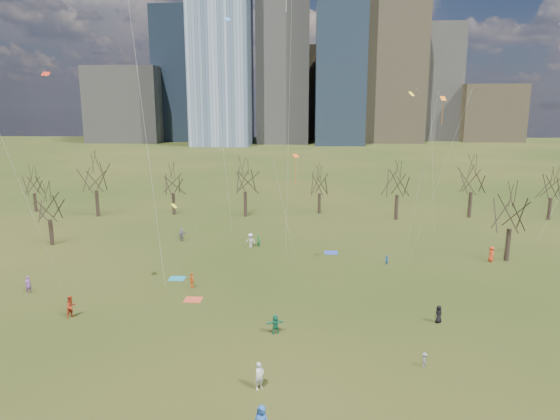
{
  "coord_description": "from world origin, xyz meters",
  "views": [
    {
      "loc": [
        2.53,
        -38.61,
        17.61
      ],
      "look_at": [
        0.0,
        12.0,
        7.0
      ],
      "focal_mm": 32.0,
      "sensor_mm": 36.0,
      "label": 1
    }
  ],
  "objects_px": {
    "blanket_teal": "(177,278)",
    "person_2": "(71,307)",
    "blanket_crimson": "(193,300)",
    "person_4": "(192,281)",
    "person_1": "(259,376)",
    "blanket_navy": "(331,253)"
  },
  "relations": [
    {
      "from": "blanket_crimson",
      "to": "person_2",
      "type": "xyz_separation_m",
      "value": [
        -9.4,
        -4.4,
        0.96
      ]
    },
    {
      "from": "blanket_teal",
      "to": "person_4",
      "type": "distance_m",
      "value": 3.47
    },
    {
      "from": "blanket_crimson",
      "to": "person_4",
      "type": "height_order",
      "value": "person_4"
    },
    {
      "from": "blanket_crimson",
      "to": "person_2",
      "type": "bearing_deg",
      "value": -154.89
    },
    {
      "from": "blanket_navy",
      "to": "person_1",
      "type": "xyz_separation_m",
      "value": [
        -6.04,
        -30.3,
        0.89
      ]
    },
    {
      "from": "person_4",
      "to": "blanket_crimson",
      "type": "bearing_deg",
      "value": 160.36
    },
    {
      "from": "blanket_crimson",
      "to": "person_4",
      "type": "bearing_deg",
      "value": 104.2
    },
    {
      "from": "person_1",
      "to": "person_2",
      "type": "distance_m",
      "value": 19.66
    },
    {
      "from": "blanket_teal",
      "to": "blanket_crimson",
      "type": "distance_m",
      "value": 6.37
    },
    {
      "from": "person_2",
      "to": "person_4",
      "type": "height_order",
      "value": "person_2"
    },
    {
      "from": "blanket_navy",
      "to": "person_2",
      "type": "height_order",
      "value": "person_2"
    },
    {
      "from": "blanket_teal",
      "to": "person_2",
      "type": "relative_size",
      "value": 0.82
    },
    {
      "from": "person_2",
      "to": "blanket_teal",
      "type": "bearing_deg",
      "value": -3.87
    },
    {
      "from": "blanket_navy",
      "to": "blanket_crimson",
      "type": "xyz_separation_m",
      "value": [
        -13.53,
        -15.83,
        0.0
      ]
    },
    {
      "from": "blanket_navy",
      "to": "blanket_crimson",
      "type": "relative_size",
      "value": 1.0
    },
    {
      "from": "blanket_crimson",
      "to": "person_1",
      "type": "height_order",
      "value": "person_1"
    },
    {
      "from": "blanket_teal",
      "to": "blanket_navy",
      "type": "bearing_deg",
      "value": 31.69
    },
    {
      "from": "blanket_navy",
      "to": "person_4",
      "type": "distance_m",
      "value": 19.2
    },
    {
      "from": "blanket_crimson",
      "to": "blanket_teal",
      "type": "bearing_deg",
      "value": 117.6
    },
    {
      "from": "person_1",
      "to": "person_4",
      "type": "height_order",
      "value": "person_1"
    },
    {
      "from": "person_1",
      "to": "person_4",
      "type": "bearing_deg",
      "value": 72.87
    },
    {
      "from": "person_1",
      "to": "person_4",
      "type": "relative_size",
      "value": 1.19
    }
  ]
}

